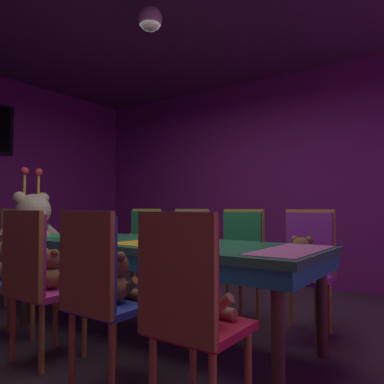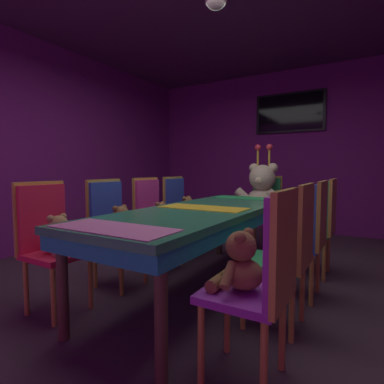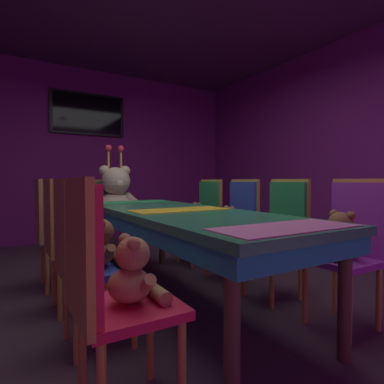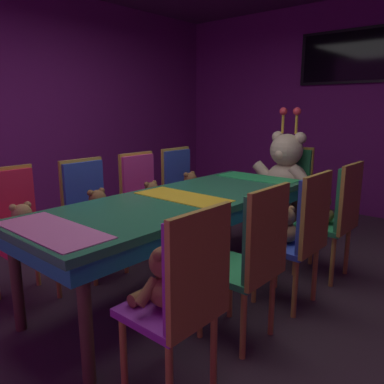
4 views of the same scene
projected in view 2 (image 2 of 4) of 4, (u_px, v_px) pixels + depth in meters
ground_plane at (203, 290)px, 2.74m from camera, size 7.90×7.90×0.00m
wall_back at (290, 151)px, 5.38m from camera, size 5.20×0.12×2.80m
wall_left at (27, 144)px, 3.95m from camera, size 0.12×6.40×2.80m
banquet_table at (203, 218)px, 2.69m from camera, size 0.90×2.54×0.75m
chair_left_0 at (47, 232)px, 2.35m from camera, size 0.42×0.41×0.98m
teddy_left_0 at (59, 236)px, 2.27m from camera, size 0.23×0.30×0.29m
chair_left_1 at (110, 221)px, 2.87m from camera, size 0.42×0.41×0.98m
teddy_left_1 at (122, 224)px, 2.79m from camera, size 0.24×0.31×0.29m
chair_left_2 at (151, 213)px, 3.39m from camera, size 0.42×0.41×0.98m
teddy_left_2 at (162, 216)px, 3.32m from camera, size 0.22×0.29×0.27m
chair_left_3 at (178, 207)px, 3.89m from camera, size 0.42×0.41×0.98m
teddy_left_3 at (188, 209)px, 3.82m from camera, size 0.23×0.30×0.29m
chair_right_0 at (268, 268)px, 1.49m from camera, size 0.42×0.41×0.98m
teddy_right_0 at (240, 264)px, 1.57m from camera, size 0.26×0.34×0.32m
chair_right_1 at (293, 242)px, 2.02m from camera, size 0.42×0.41×0.98m
chair_right_2 at (311, 228)px, 2.53m from camera, size 0.42×0.41×0.98m
teddy_right_2 at (294, 229)px, 2.61m from camera, size 0.22×0.28×0.26m
chair_right_3 at (324, 217)px, 3.07m from camera, size 0.42×0.41×0.98m
teddy_right_3 at (309, 219)px, 3.14m from camera, size 0.21×0.28×0.26m
throne_chair at (265, 204)px, 4.25m from camera, size 0.41×0.42×0.98m
king_teddy_bear at (262, 193)px, 4.09m from camera, size 0.74×0.57×0.95m
wall_tv at (290, 113)px, 5.25m from camera, size 1.16×0.06×0.67m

